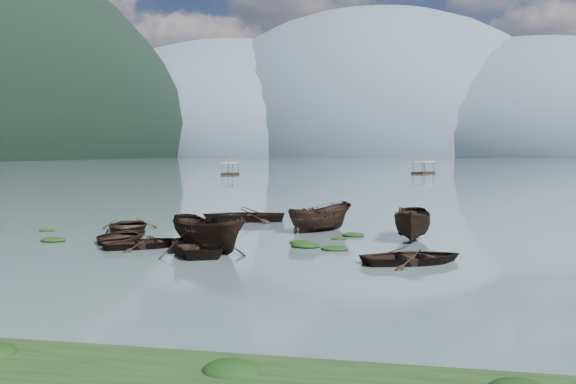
% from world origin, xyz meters
% --- Properties ---
extents(ground_plane, '(2400.00, 2400.00, 0.00)m').
position_xyz_m(ground_plane, '(0.00, 0.00, 0.00)').
color(ground_plane, '#4F6063').
extents(haze_mtn_a, '(520.00, 520.00, 280.00)m').
position_xyz_m(haze_mtn_a, '(-260.00, 900.00, 0.00)').
color(haze_mtn_a, '#475666').
rests_on(haze_mtn_a, ground).
extents(haze_mtn_b, '(520.00, 520.00, 340.00)m').
position_xyz_m(haze_mtn_b, '(-60.00, 900.00, 0.00)').
color(haze_mtn_b, '#475666').
rests_on(haze_mtn_b, ground).
extents(haze_mtn_c, '(520.00, 520.00, 260.00)m').
position_xyz_m(haze_mtn_c, '(140.00, 900.00, 0.00)').
color(haze_mtn_c, '#475666').
rests_on(haze_mtn_c, ground).
extents(rowboat_0, '(2.92, 4.00, 0.81)m').
position_xyz_m(rowboat_0, '(-6.71, 4.79, 0.00)').
color(rowboat_0, black).
rests_on(rowboat_0, ground).
extents(rowboat_1, '(4.67, 4.48, 0.79)m').
position_xyz_m(rowboat_1, '(-4.57, 3.27, 0.00)').
color(rowboat_1, black).
rests_on(rowboat_1, ground).
extents(rowboat_2, '(4.82, 4.35, 1.83)m').
position_xyz_m(rowboat_2, '(-1.48, 2.75, 0.00)').
color(rowboat_2, black).
rests_on(rowboat_2, ground).
extents(rowboat_3, '(5.31, 6.03, 1.04)m').
position_xyz_m(rowboat_3, '(-1.86, 2.59, 0.00)').
color(rowboat_3, black).
rests_on(rowboat_3, ground).
extents(rowboat_4, '(4.85, 4.36, 0.83)m').
position_xyz_m(rowboat_4, '(7.07, 1.53, 0.00)').
color(rowboat_4, black).
rests_on(rowboat_4, ground).
extents(rowboat_5, '(1.87, 4.69, 1.80)m').
position_xyz_m(rowboat_5, '(6.95, 8.28, 0.00)').
color(rowboat_5, black).
rests_on(rowboat_5, ground).
extents(rowboat_6, '(4.34, 5.11, 0.90)m').
position_xyz_m(rowboat_6, '(-8.05, 8.51, 0.00)').
color(rowboat_6, black).
rests_on(rowboat_6, ground).
extents(rowboat_7, '(5.62, 4.44, 1.05)m').
position_xyz_m(rowboat_7, '(-3.41, 14.86, 0.00)').
color(rowboat_7, black).
rests_on(rowboat_7, ground).
extents(rowboat_8, '(3.93, 4.53, 1.70)m').
position_xyz_m(rowboat_8, '(2.02, 10.72, 0.00)').
color(rowboat_8, black).
rests_on(rowboat_8, ground).
extents(weed_clump_0, '(1.21, 0.99, 0.26)m').
position_xyz_m(weed_clump_0, '(-9.69, 4.12, 0.00)').
color(weed_clump_0, black).
rests_on(weed_clump_0, ground).
extents(weed_clump_1, '(0.98, 0.78, 0.21)m').
position_xyz_m(weed_clump_1, '(-7.22, 6.77, 0.00)').
color(weed_clump_1, black).
rests_on(weed_clump_1, ground).
extents(weed_clump_2, '(1.34, 1.07, 0.29)m').
position_xyz_m(weed_clump_2, '(2.34, 4.76, 0.00)').
color(weed_clump_2, black).
rests_on(weed_clump_2, ground).
extents(weed_clump_3, '(0.77, 0.65, 0.17)m').
position_xyz_m(weed_clump_3, '(3.45, 7.61, 0.00)').
color(weed_clump_3, black).
rests_on(weed_clump_3, ground).
extents(weed_clump_4, '(1.17, 0.93, 0.24)m').
position_xyz_m(weed_clump_4, '(3.69, 4.20, 0.00)').
color(weed_clump_4, black).
rests_on(weed_clump_4, ground).
extents(weed_clump_5, '(0.90, 0.72, 0.19)m').
position_xyz_m(weed_clump_5, '(-12.27, 7.70, 0.00)').
color(weed_clump_5, black).
rests_on(weed_clump_5, ground).
extents(weed_clump_6, '(1.01, 0.84, 0.21)m').
position_xyz_m(weed_clump_6, '(1.84, 5.94, 0.00)').
color(weed_clump_6, black).
rests_on(weed_clump_6, ground).
extents(weed_clump_7, '(1.15, 0.92, 0.25)m').
position_xyz_m(weed_clump_7, '(3.99, 8.94, 0.00)').
color(weed_clump_7, black).
rests_on(weed_clump_7, ground).
extents(pontoon_left, '(2.96, 6.18, 2.30)m').
position_xyz_m(pontoon_left, '(-29.41, 97.00, 0.00)').
color(pontoon_left, black).
rests_on(pontoon_left, ground).
extents(pontoon_centre, '(5.02, 6.80, 2.41)m').
position_xyz_m(pontoon_centre, '(7.49, 112.57, 0.00)').
color(pontoon_centre, black).
rests_on(pontoon_centre, ground).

